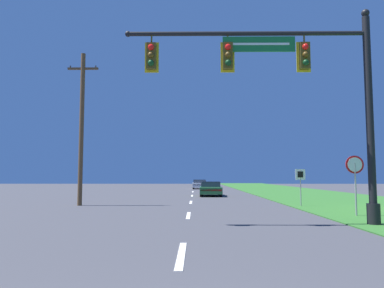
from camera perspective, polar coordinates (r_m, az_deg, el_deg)
grass_verge_right at (r=33.77m, az=18.29°, el=-7.48°), size 10.00×110.00×0.04m
road_center_line at (r=24.21m, az=-0.18°, el=-8.88°), size 0.16×34.80×0.01m
signal_mast at (r=13.86m, az=16.19°, el=8.11°), size 8.84×0.47×7.61m
car_ahead at (r=32.12m, az=2.84°, el=-6.82°), size 1.91×4.49×1.19m
far_car at (r=49.85m, az=1.15°, el=-6.15°), size 1.82×4.41×1.19m
stop_sign at (r=17.20m, az=23.58°, el=-3.89°), size 0.76×0.07×2.50m
route_sign_post at (r=21.70m, az=16.18°, el=-5.12°), size 0.55×0.06×2.03m
utility_pole_near at (r=22.71m, az=-16.48°, el=2.69°), size 1.80×0.26×8.90m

